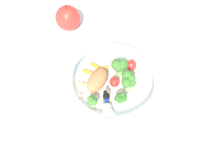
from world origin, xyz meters
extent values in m
plane|color=silver|center=(0.00, 0.00, 0.00)|extent=(2.40, 2.40, 0.00)
cylinder|color=white|center=(-0.02, 0.01, 0.00)|extent=(0.21, 0.21, 0.01)
torus|color=white|center=(-0.02, 0.01, 0.05)|extent=(0.22, 0.22, 0.01)
ellipsoid|color=#9E663D|center=(0.00, 0.04, 0.03)|extent=(0.08, 0.08, 0.04)
cylinder|color=#7FAD5B|center=(-0.06, 0.00, 0.02)|extent=(0.01, 0.01, 0.02)
sphere|color=#2D6023|center=(-0.06, 0.00, 0.04)|extent=(0.01, 0.01, 0.01)
sphere|color=#2D6023|center=(-0.06, 0.00, 0.04)|extent=(0.02, 0.02, 0.02)
sphere|color=#2D6023|center=(-0.06, 0.01, 0.04)|extent=(0.02, 0.02, 0.02)
sphere|color=#2D6023|center=(-0.07, 0.00, 0.04)|extent=(0.01, 0.01, 0.01)
sphere|color=#2D6023|center=(-0.07, -0.01, 0.04)|extent=(0.02, 0.02, 0.02)
sphere|color=#2D6023|center=(-0.06, -0.01, 0.04)|extent=(0.02, 0.02, 0.02)
sphere|color=#2D6023|center=(-0.06, -0.01, 0.04)|extent=(0.01, 0.01, 0.01)
cylinder|color=#8EB766|center=(0.02, -0.02, 0.02)|extent=(0.02, 0.02, 0.02)
sphere|color=#386B28|center=(0.03, -0.02, 0.04)|extent=(0.02, 0.02, 0.02)
sphere|color=#386B28|center=(0.02, -0.01, 0.05)|extent=(0.03, 0.03, 0.03)
sphere|color=#386B28|center=(0.01, -0.02, 0.05)|extent=(0.02, 0.02, 0.02)
sphere|color=#386B28|center=(0.01, -0.02, 0.05)|extent=(0.02, 0.02, 0.02)
sphere|color=#386B28|center=(0.02, -0.03, 0.05)|extent=(0.03, 0.03, 0.03)
cylinder|color=#7FAD5B|center=(-0.03, -0.03, 0.03)|extent=(0.02, 0.02, 0.03)
sphere|color=#386B28|center=(-0.02, -0.03, 0.06)|extent=(0.02, 0.02, 0.02)
sphere|color=#386B28|center=(-0.03, -0.02, 0.05)|extent=(0.02, 0.02, 0.02)
sphere|color=#386B28|center=(-0.04, -0.02, 0.06)|extent=(0.02, 0.02, 0.02)
sphere|color=#386B28|center=(-0.04, -0.03, 0.05)|extent=(0.02, 0.02, 0.02)
sphere|color=#386B28|center=(-0.03, -0.03, 0.05)|extent=(0.02, 0.02, 0.02)
cylinder|color=#7FAD5B|center=(-0.05, 0.06, 0.02)|extent=(0.01, 0.01, 0.02)
sphere|color=#386B28|center=(-0.05, 0.06, 0.04)|extent=(0.01, 0.01, 0.01)
sphere|color=#386B28|center=(-0.05, 0.06, 0.04)|extent=(0.02, 0.02, 0.02)
sphere|color=#386B28|center=(-0.06, 0.07, 0.04)|extent=(0.01, 0.01, 0.01)
sphere|color=#386B28|center=(-0.06, 0.06, 0.04)|extent=(0.01, 0.01, 0.01)
sphere|color=#386B28|center=(-0.06, 0.06, 0.04)|extent=(0.02, 0.02, 0.02)
sphere|color=#386B28|center=(-0.06, 0.06, 0.04)|extent=(0.01, 0.01, 0.01)
sphere|color=#386B28|center=(-0.05, 0.06, 0.04)|extent=(0.01, 0.01, 0.01)
sphere|color=silver|center=(-0.07, 0.03, 0.02)|extent=(0.02, 0.02, 0.02)
sphere|color=silver|center=(-0.08, 0.03, 0.02)|extent=(0.02, 0.02, 0.02)
sphere|color=silver|center=(-0.09, 0.03, 0.03)|extent=(0.02, 0.02, 0.02)
sphere|color=silver|center=(-0.08, 0.03, 0.03)|extent=(0.02, 0.02, 0.02)
cube|color=yellow|center=(-0.05, 0.03, 0.01)|extent=(0.02, 0.02, 0.00)
cylinder|color=#1933B2|center=(-0.05, 0.03, 0.02)|extent=(0.02, 0.02, 0.02)
sphere|color=black|center=(-0.05, 0.03, 0.04)|extent=(0.02, 0.02, 0.02)
sphere|color=black|center=(-0.05, 0.03, 0.05)|extent=(0.01, 0.01, 0.01)
sphere|color=black|center=(-0.06, 0.03, 0.05)|extent=(0.01, 0.01, 0.01)
cylinder|color=orange|center=(0.05, 0.04, 0.01)|extent=(0.02, 0.02, 0.01)
cylinder|color=orange|center=(0.04, 0.06, 0.01)|extent=(0.02, 0.03, 0.01)
cylinder|color=orange|center=(0.04, 0.02, 0.02)|extent=(0.02, 0.04, 0.01)
sphere|color=red|center=(0.03, -0.05, 0.02)|extent=(0.03, 0.03, 0.03)
sphere|color=red|center=(-0.01, 0.00, 0.02)|extent=(0.03, 0.03, 0.03)
sphere|color=#D1B775|center=(0.01, 0.09, 0.01)|extent=(0.01, 0.01, 0.01)
sphere|color=tan|center=(0.06, -0.01, 0.02)|extent=(0.01, 0.01, 0.01)
sphere|color=tan|center=(0.02, 0.01, 0.02)|extent=(0.01, 0.01, 0.01)
sphere|color=#D1B775|center=(0.00, 0.07, 0.01)|extent=(0.01, 0.01, 0.01)
sphere|color=#D1B775|center=(0.01, -0.06, 0.01)|extent=(0.01, 0.01, 0.01)
sphere|color=tan|center=(0.01, 0.08, 0.02)|extent=(0.01, 0.01, 0.01)
sphere|color=tan|center=(-0.02, 0.09, 0.02)|extent=(0.01, 0.01, 0.01)
sphere|color=#D1B775|center=(0.06, -0.02, 0.01)|extent=(0.01, 0.01, 0.01)
sphere|color=red|center=(0.21, 0.08, 0.03)|extent=(0.07, 0.07, 0.07)
cylinder|color=brown|center=(0.21, 0.08, 0.08)|extent=(0.00, 0.00, 0.01)
camera|label=1|loc=(-0.29, 0.07, 0.53)|focal=38.63mm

